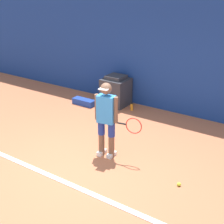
{
  "coord_description": "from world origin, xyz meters",
  "views": [
    {
      "loc": [
        3.22,
        -3.86,
        3.27
      ],
      "look_at": [
        0.07,
        0.87,
        0.89
      ],
      "focal_mm": 50.0,
      "sensor_mm": 36.0,
      "label": 1
    }
  ],
  "objects": [
    {
      "name": "equipment_bag",
      "position": [
        -2.08,
        2.63,
        0.09
      ],
      "size": [
        0.68,
        0.25,
        0.17
      ],
      "color": "#1E3D99",
      "rests_on": "ground_plane"
    },
    {
      "name": "court_baseline",
      "position": [
        0.0,
        -0.51,
        0.01
      ],
      "size": [
        21.6,
        0.1,
        0.01
      ],
      "color": "white",
      "rests_on": "ground_plane"
    },
    {
      "name": "tennis_player",
      "position": [
        0.08,
        0.67,
        0.85
      ],
      "size": [
        0.96,
        0.31,
        1.54
      ],
      "rotation": [
        0.0,
        0.0,
        0.16
      ],
      "color": "brown",
      "rests_on": "ground_plane"
    },
    {
      "name": "ground_plane",
      "position": [
        0.0,
        0.0,
        0.0
      ],
      "size": [
        24.0,
        24.0,
        0.0
      ],
      "primitive_type": "plane",
      "color": "#B76642"
    },
    {
      "name": "water_bottle",
      "position": [
        -0.73,
        3.04,
        0.09
      ],
      "size": [
        0.08,
        0.08,
        0.2
      ],
      "color": "orange",
      "rests_on": "ground_plane"
    },
    {
      "name": "covered_chair",
      "position": [
        -1.33,
        3.16,
        0.41
      ],
      "size": [
        0.7,
        0.67,
        0.87
      ],
      "color": "#333338",
      "rests_on": "ground_plane"
    },
    {
      "name": "back_wall",
      "position": [
        0.0,
        3.59,
        1.51
      ],
      "size": [
        24.0,
        0.1,
        3.03
      ],
      "color": "navy",
      "rests_on": "ground_plane"
    },
    {
      "name": "tennis_ball",
      "position": [
        1.7,
        0.51,
        0.03
      ],
      "size": [
        0.07,
        0.07,
        0.07
      ],
      "color": "#D1E533",
      "rests_on": "ground_plane"
    }
  ]
}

